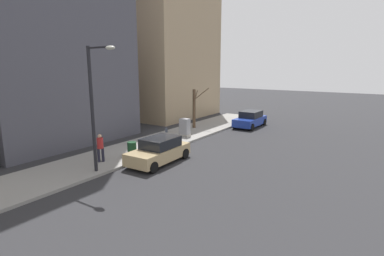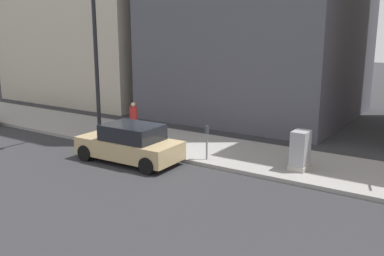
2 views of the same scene
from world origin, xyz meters
The scene contains 8 objects.
ground_plane centered at (0.00, 0.00, 0.00)m, with size 120.00×120.00×0.00m, color #2B2B2D.
sidewalk centered at (2.00, 0.00, 0.07)m, with size 4.00×36.00×0.15m, color gray.
parked_car_tan centered at (-1.06, 0.78, 0.74)m, with size 2.03×4.25×1.52m.
parking_meter centered at (0.45, -1.83, 0.98)m, with size 0.14×0.10×1.35m.
utility_box centered at (1.30, -5.26, 0.85)m, with size 0.83×0.61×1.43m.
streetlamp centered at (0.28, 4.10, 4.02)m, with size 1.97×0.32×6.50m.
trash_bin centered at (0.90, 1.06, 0.60)m, with size 0.56×0.56×0.90m, color #14381E.
pedestrian_near_meter centered at (1.59, 2.91, 1.09)m, with size 0.36×0.36×1.66m.
Camera 2 is at (-13.16, -10.23, 5.10)m, focal length 40.00 mm.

